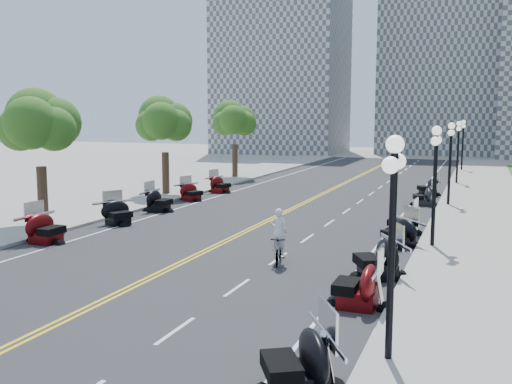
% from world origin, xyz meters
% --- Properties ---
extents(ground, '(160.00, 160.00, 0.00)m').
position_xyz_m(ground, '(0.00, 0.00, 0.00)').
color(ground, gray).
extents(road, '(16.00, 90.00, 0.01)m').
position_xyz_m(road, '(0.00, 10.00, 0.00)').
color(road, '#333335').
rests_on(road, ground).
extents(centerline_yellow_a, '(0.12, 90.00, 0.00)m').
position_xyz_m(centerline_yellow_a, '(-0.12, 10.00, 0.01)').
color(centerline_yellow_a, yellow).
rests_on(centerline_yellow_a, road).
extents(centerline_yellow_b, '(0.12, 90.00, 0.00)m').
position_xyz_m(centerline_yellow_b, '(0.12, 10.00, 0.01)').
color(centerline_yellow_b, yellow).
rests_on(centerline_yellow_b, road).
extents(edge_line_north, '(0.12, 90.00, 0.00)m').
position_xyz_m(edge_line_north, '(6.40, 10.00, 0.01)').
color(edge_line_north, white).
rests_on(edge_line_north, road).
extents(edge_line_south, '(0.12, 90.00, 0.00)m').
position_xyz_m(edge_line_south, '(-6.40, 10.00, 0.01)').
color(edge_line_south, white).
rests_on(edge_line_south, road).
extents(lane_dash_4, '(0.12, 2.00, 0.00)m').
position_xyz_m(lane_dash_4, '(3.20, -8.00, 0.01)').
color(lane_dash_4, white).
rests_on(lane_dash_4, road).
extents(lane_dash_5, '(0.12, 2.00, 0.00)m').
position_xyz_m(lane_dash_5, '(3.20, -4.00, 0.01)').
color(lane_dash_5, white).
rests_on(lane_dash_5, road).
extents(lane_dash_6, '(0.12, 2.00, 0.00)m').
position_xyz_m(lane_dash_6, '(3.20, 0.00, 0.01)').
color(lane_dash_6, white).
rests_on(lane_dash_6, road).
extents(lane_dash_7, '(0.12, 2.00, 0.00)m').
position_xyz_m(lane_dash_7, '(3.20, 4.00, 0.01)').
color(lane_dash_7, white).
rests_on(lane_dash_7, road).
extents(lane_dash_8, '(0.12, 2.00, 0.00)m').
position_xyz_m(lane_dash_8, '(3.20, 8.00, 0.01)').
color(lane_dash_8, white).
rests_on(lane_dash_8, road).
extents(lane_dash_9, '(0.12, 2.00, 0.00)m').
position_xyz_m(lane_dash_9, '(3.20, 12.00, 0.01)').
color(lane_dash_9, white).
rests_on(lane_dash_9, road).
extents(lane_dash_10, '(0.12, 2.00, 0.00)m').
position_xyz_m(lane_dash_10, '(3.20, 16.00, 0.01)').
color(lane_dash_10, white).
rests_on(lane_dash_10, road).
extents(lane_dash_11, '(0.12, 2.00, 0.00)m').
position_xyz_m(lane_dash_11, '(3.20, 20.00, 0.01)').
color(lane_dash_11, white).
rests_on(lane_dash_11, road).
extents(lane_dash_12, '(0.12, 2.00, 0.00)m').
position_xyz_m(lane_dash_12, '(3.20, 24.00, 0.01)').
color(lane_dash_12, white).
rests_on(lane_dash_12, road).
extents(lane_dash_13, '(0.12, 2.00, 0.00)m').
position_xyz_m(lane_dash_13, '(3.20, 28.00, 0.01)').
color(lane_dash_13, white).
rests_on(lane_dash_13, road).
extents(lane_dash_14, '(0.12, 2.00, 0.00)m').
position_xyz_m(lane_dash_14, '(3.20, 32.00, 0.01)').
color(lane_dash_14, white).
rests_on(lane_dash_14, road).
extents(lane_dash_15, '(0.12, 2.00, 0.00)m').
position_xyz_m(lane_dash_15, '(3.20, 36.00, 0.01)').
color(lane_dash_15, white).
rests_on(lane_dash_15, road).
extents(lane_dash_16, '(0.12, 2.00, 0.00)m').
position_xyz_m(lane_dash_16, '(3.20, 40.00, 0.01)').
color(lane_dash_16, white).
rests_on(lane_dash_16, road).
extents(lane_dash_17, '(0.12, 2.00, 0.00)m').
position_xyz_m(lane_dash_17, '(3.20, 44.00, 0.01)').
color(lane_dash_17, white).
rests_on(lane_dash_17, road).
extents(lane_dash_18, '(0.12, 2.00, 0.00)m').
position_xyz_m(lane_dash_18, '(3.20, 48.00, 0.01)').
color(lane_dash_18, white).
rests_on(lane_dash_18, road).
extents(lane_dash_19, '(0.12, 2.00, 0.00)m').
position_xyz_m(lane_dash_19, '(3.20, 52.00, 0.01)').
color(lane_dash_19, white).
rests_on(lane_dash_19, road).
extents(sidewalk_north, '(5.00, 90.00, 0.15)m').
position_xyz_m(sidewalk_north, '(10.50, 10.00, 0.07)').
color(sidewalk_north, '#9E9991').
rests_on(sidewalk_north, ground).
extents(sidewalk_south, '(5.00, 90.00, 0.15)m').
position_xyz_m(sidewalk_south, '(-10.50, 10.00, 0.07)').
color(sidewalk_south, '#9E9991').
rests_on(sidewalk_south, ground).
extents(distant_block_a, '(18.00, 14.00, 26.00)m').
position_xyz_m(distant_block_a, '(-18.00, 62.00, 13.00)').
color(distant_block_a, gray).
rests_on(distant_block_a, ground).
extents(distant_block_b, '(16.00, 12.00, 30.00)m').
position_xyz_m(distant_block_b, '(4.00, 68.00, 15.00)').
color(distant_block_b, gray).
rests_on(distant_block_b, ground).
extents(street_lamp_1, '(0.50, 1.20, 4.90)m').
position_xyz_m(street_lamp_1, '(8.60, -8.00, 2.60)').
color(street_lamp_1, black).
rests_on(street_lamp_1, sidewalk_north).
extents(street_lamp_2, '(0.50, 1.20, 4.90)m').
position_xyz_m(street_lamp_2, '(8.60, 4.00, 2.60)').
color(street_lamp_2, black).
rests_on(street_lamp_2, sidewalk_north).
extents(street_lamp_3, '(0.50, 1.20, 4.90)m').
position_xyz_m(street_lamp_3, '(8.60, 16.00, 2.60)').
color(street_lamp_3, black).
rests_on(street_lamp_3, sidewalk_north).
extents(street_lamp_4, '(0.50, 1.20, 4.90)m').
position_xyz_m(street_lamp_4, '(8.60, 28.00, 2.60)').
color(street_lamp_4, black).
rests_on(street_lamp_4, sidewalk_north).
extents(street_lamp_5, '(0.50, 1.20, 4.90)m').
position_xyz_m(street_lamp_5, '(8.60, 40.00, 2.60)').
color(street_lamp_5, black).
rests_on(street_lamp_5, sidewalk_north).
extents(tree_2, '(4.80, 4.80, 9.20)m').
position_xyz_m(tree_2, '(-10.00, 2.00, 4.75)').
color(tree_2, '#235619').
rests_on(tree_2, sidewalk_south).
extents(tree_3, '(4.80, 4.80, 9.20)m').
position_xyz_m(tree_3, '(-10.00, 14.00, 4.75)').
color(tree_3, '#235619').
rests_on(tree_3, sidewalk_south).
extents(tree_4, '(4.80, 4.80, 9.20)m').
position_xyz_m(tree_4, '(-10.00, 26.00, 4.75)').
color(tree_4, '#235619').
rests_on(tree_4, sidewalk_south).
extents(motorcycle_n_3, '(2.90, 2.90, 1.48)m').
position_xyz_m(motorcycle_n_3, '(7.13, -10.04, 0.74)').
color(motorcycle_n_3, black).
rests_on(motorcycle_n_3, road).
extents(motorcycle_n_4, '(2.13, 2.13, 1.48)m').
position_xyz_m(motorcycle_n_4, '(7.19, -4.44, 0.74)').
color(motorcycle_n_4, '#590A0C').
rests_on(motorcycle_n_4, road).
extents(motorcycle_n_5, '(3.03, 3.03, 1.55)m').
position_xyz_m(motorcycle_n_5, '(7.22, -1.26, 0.78)').
color(motorcycle_n_5, black).
rests_on(motorcycle_n_5, road).
extents(motorcycle_n_6, '(2.75, 2.75, 1.37)m').
position_xyz_m(motorcycle_n_6, '(7.28, 3.80, 0.68)').
color(motorcycle_n_6, black).
rests_on(motorcycle_n_6, road).
extents(motorcycle_n_7, '(2.12, 2.12, 1.38)m').
position_xyz_m(motorcycle_n_7, '(7.05, 6.71, 0.69)').
color(motorcycle_n_7, black).
rests_on(motorcycle_n_7, road).
extents(motorcycle_n_9, '(2.19, 2.19, 1.30)m').
position_xyz_m(motorcycle_n_9, '(7.14, 15.83, 0.65)').
color(motorcycle_n_9, black).
rests_on(motorcycle_n_9, road).
extents(motorcycle_n_10, '(2.52, 2.52, 1.33)m').
position_xyz_m(motorcycle_n_10, '(7.02, 20.42, 0.67)').
color(motorcycle_n_10, black).
rests_on(motorcycle_n_10, road).
extents(motorcycle_s_5, '(2.13, 2.13, 1.47)m').
position_xyz_m(motorcycle_s_5, '(-7.11, -1.10, 0.73)').
color(motorcycle_s_5, '#590A0C').
rests_on(motorcycle_s_5, road).
extents(motorcycle_s_6, '(2.66, 2.66, 1.38)m').
position_xyz_m(motorcycle_s_6, '(-6.72, 3.65, 0.69)').
color(motorcycle_s_6, black).
rests_on(motorcycle_s_6, road).
extents(motorcycle_s_7, '(2.13, 2.13, 1.43)m').
position_xyz_m(motorcycle_s_7, '(-6.86, 7.85, 0.71)').
color(motorcycle_s_7, black).
rests_on(motorcycle_s_7, road).
extents(motorcycle_s_8, '(2.36, 2.36, 1.30)m').
position_xyz_m(motorcycle_s_8, '(-7.13, 12.35, 0.65)').
color(motorcycle_s_8, '#590A0C').
rests_on(motorcycle_s_8, road).
extents(motorcycle_s_9, '(2.27, 2.27, 1.35)m').
position_xyz_m(motorcycle_s_9, '(-7.04, 16.57, 0.68)').
color(motorcycle_s_9, '#590A0C').
rests_on(motorcycle_s_9, road).
extents(bicycle, '(0.91, 1.87, 1.08)m').
position_xyz_m(bicycle, '(3.46, -0.69, 0.54)').
color(bicycle, '#A51414').
rests_on(bicycle, road).
extents(cyclist_rider, '(0.64, 0.42, 1.76)m').
position_xyz_m(cyclist_rider, '(3.46, -0.69, 1.96)').
color(cyclist_rider, white).
rests_on(cyclist_rider, bicycle).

